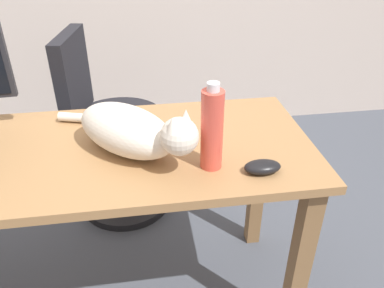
% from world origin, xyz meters
% --- Properties ---
extents(desk, '(1.58, 0.61, 0.74)m').
position_xyz_m(desk, '(0.00, 0.00, 0.63)').
color(desk, '#9E7247').
rests_on(desk, ground_plane).
extents(office_chair, '(0.48, 0.48, 0.94)m').
position_xyz_m(office_chair, '(0.07, 0.63, 0.41)').
color(office_chair, black).
rests_on(office_chair, ground_plane).
extents(cat, '(0.45, 0.46, 0.20)m').
position_xyz_m(cat, '(0.20, -0.04, 0.82)').
color(cat, silver).
rests_on(cat, desk).
extents(computer_mouse, '(0.11, 0.06, 0.04)m').
position_xyz_m(computer_mouse, '(0.57, -0.20, 0.76)').
color(computer_mouse, black).
rests_on(computer_mouse, desk).
extents(spray_bottle, '(0.07, 0.07, 0.27)m').
position_xyz_m(spray_bottle, '(0.43, -0.15, 0.86)').
color(spray_bottle, '#D84C3D').
rests_on(spray_bottle, desk).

